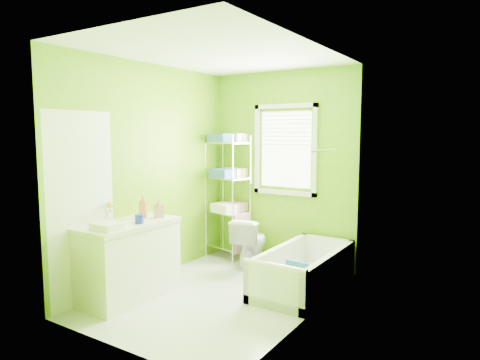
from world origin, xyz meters
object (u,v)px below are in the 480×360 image
Objects in this scene: bathtub at (303,276)px; wire_shelf_unit at (229,182)px; toilet at (250,242)px; vanity at (128,258)px.

wire_shelf_unit is (-1.42, 0.61, 0.93)m from bathtub.
toilet is 0.37× the size of wire_shelf_unit.
bathtub is 1.36× the size of vanity.
toilet is at bearing 72.26° from vanity.
bathtub is at bearing -23.15° from wire_shelf_unit.
toilet is (-0.95, 0.42, 0.18)m from bathtub.
vanity reaches higher than bathtub.
toilet reaches higher than bathtub.
bathtub is 2.27× the size of toilet.
wire_shelf_unit reaches higher than vanity.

